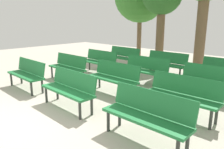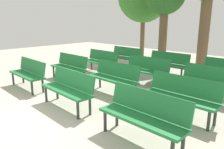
# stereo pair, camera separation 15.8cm
# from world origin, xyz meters

# --- Properties ---
(ground_plane) EXTENTS (24.00, 24.00, 0.00)m
(ground_plane) POSITION_xyz_m (0.00, 0.00, 0.00)
(ground_plane) COLOR #B2A899
(bench_r0_c0) EXTENTS (1.61, 0.52, 0.87)m
(bench_r0_c0) POSITION_xyz_m (-2.14, 1.56, 0.50)
(bench_r0_c0) COLOR #1E7238
(bench_r0_c0) RESTS_ON ground_plane
(bench_r0_c1) EXTENTS (1.61, 0.52, 0.87)m
(bench_r0_c1) POSITION_xyz_m (-0.01, 1.55, 0.50)
(bench_r0_c1) COLOR #1E7238
(bench_r0_c1) RESTS_ON ground_plane
(bench_r0_c2) EXTENTS (1.60, 0.48, 0.87)m
(bench_r0_c2) POSITION_xyz_m (2.17, 1.58, 0.50)
(bench_r0_c2) COLOR #1E7238
(bench_r0_c2) RESTS_ON ground_plane
(bench_r1_c0) EXTENTS (1.60, 0.49, 0.87)m
(bench_r1_c0) POSITION_xyz_m (-2.08, 3.00, 0.50)
(bench_r1_c0) COLOR #1E7238
(bench_r1_c0) RESTS_ON ground_plane
(bench_r1_c1) EXTENTS (1.60, 0.50, 0.87)m
(bench_r1_c1) POSITION_xyz_m (0.05, 3.04, 0.50)
(bench_r1_c1) COLOR #1E7238
(bench_r1_c1) RESTS_ON ground_plane
(bench_r1_c2) EXTENTS (1.61, 0.50, 0.87)m
(bench_r1_c2) POSITION_xyz_m (2.14, 2.95, 0.50)
(bench_r1_c2) COLOR #1E7238
(bench_r1_c2) RESTS_ON ground_plane
(bench_r2_c0) EXTENTS (1.61, 0.51, 0.87)m
(bench_r2_c0) POSITION_xyz_m (-2.06, 4.45, 0.50)
(bench_r2_c0) COLOR #1E7238
(bench_r2_c0) RESTS_ON ground_plane
(bench_r2_c1) EXTENTS (1.61, 0.50, 0.87)m
(bench_r2_c1) POSITION_xyz_m (0.09, 4.46, 0.50)
(bench_r2_c1) COLOR #1E7238
(bench_r2_c1) RESTS_ON ground_plane
(bench_r2_c2) EXTENTS (1.61, 0.50, 0.87)m
(bench_r2_c2) POSITION_xyz_m (2.17, 4.44, 0.50)
(bench_r2_c2) COLOR #1E7238
(bench_r2_c2) RESTS_ON ground_plane
(bench_r3_c0) EXTENTS (1.61, 0.52, 0.87)m
(bench_r3_c0) POSITION_xyz_m (-2.09, 5.90, 0.50)
(bench_r3_c0) COLOR #1E7238
(bench_r3_c0) RESTS_ON ground_plane
(bench_r3_c1) EXTENTS (1.60, 0.49, 0.87)m
(bench_r3_c1) POSITION_xyz_m (0.03, 5.88, 0.50)
(bench_r3_c1) COLOR #1E7238
(bench_r3_c1) RESTS_ON ground_plane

